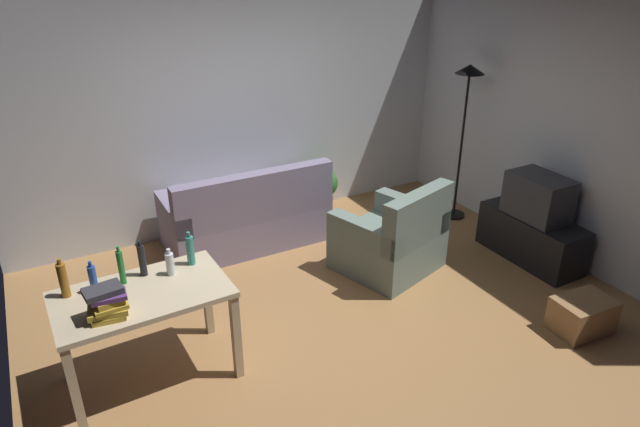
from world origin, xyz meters
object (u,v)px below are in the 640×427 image
(tv, at_px, (539,197))
(torchiere_lamp, at_px, (466,101))
(tv_stand, at_px, (531,238))
(bottle_clear, at_px, (170,264))
(bottle_amber, at_px, (63,280))
(bottle_dark, at_px, (142,260))
(armchair, at_px, (392,240))
(bottle_tall, at_px, (190,250))
(book_stack, at_px, (107,303))
(desk, at_px, (143,305))
(storage_box, at_px, (582,315))
(bottle_green, at_px, (121,267))
(potted_plant, at_px, (323,187))
(couch, at_px, (247,218))
(bottle_blue, at_px, (93,279))

(tv, height_order, torchiere_lamp, torchiere_lamp)
(tv_stand, distance_m, bottle_clear, 3.69)
(bottle_amber, relative_size, bottle_dark, 1.03)
(bottle_dark, bearing_deg, armchair, 5.26)
(tv_stand, xyz_separation_m, bottle_tall, (-3.45, 0.29, 0.64))
(bottle_dark, relative_size, book_stack, 1.05)
(desk, xyz_separation_m, bottle_amber, (-0.46, 0.20, 0.24))
(bottle_amber, xyz_separation_m, bottle_dark, (0.54, 0.02, -0.00))
(tv, relative_size, storage_box, 1.25)
(bottle_green, bearing_deg, bottle_amber, 177.34)
(bottle_clear, bearing_deg, torchiere_lamp, 14.73)
(book_stack, bearing_deg, bottle_clear, 33.58)
(tv, relative_size, potted_plant, 1.05)
(desk, height_order, bottle_dark, bottle_dark)
(couch, bearing_deg, bottle_amber, 37.11)
(tv, bearing_deg, armchair, 69.48)
(bottle_amber, bearing_deg, bottle_clear, -4.94)
(couch, bearing_deg, storage_box, 124.11)
(tv, distance_m, book_stack, 4.13)
(desk, xyz_separation_m, bottle_blue, (-0.28, 0.16, 0.22))
(potted_plant, relative_size, storage_box, 1.19)
(tv, xyz_separation_m, bottle_dark, (-3.81, 0.30, 0.19))
(torchiere_lamp, bearing_deg, storage_box, -103.98)
(tv_stand, height_order, torchiere_lamp, torchiere_lamp)
(potted_plant, height_order, armchair, armchair)
(bottle_amber, bearing_deg, torchiere_lamp, 11.61)
(bottle_dark, height_order, bottle_tall, bottle_dark)
(desk, bearing_deg, bottle_dark, 70.17)
(armchair, height_order, bottle_green, bottle_green)
(couch, height_order, bottle_tall, bottle_tall)
(couch, height_order, bottle_blue, bottle_blue)
(potted_plant, xyz_separation_m, bottle_tall, (-2.11, -1.73, 0.55))
(bottle_amber, relative_size, bottle_clear, 1.39)
(couch, distance_m, desk, 2.20)
(armchair, bearing_deg, storage_box, 100.21)
(torchiere_lamp, distance_m, potted_plant, 1.92)
(bottle_green, bearing_deg, armchair, 5.86)
(book_stack, bearing_deg, bottle_green, 66.52)
(bottle_clear, bearing_deg, storage_box, -22.91)
(tv_stand, distance_m, bottle_amber, 4.40)
(couch, distance_m, bottle_blue, 2.33)
(torchiere_lamp, xyz_separation_m, bottle_clear, (-3.63, -0.95, -0.56))
(bottle_blue, distance_m, bottle_dark, 0.36)
(couch, xyz_separation_m, torchiere_lamp, (2.45, -0.54, 1.11))
(bottle_blue, distance_m, bottle_tall, 0.71)
(potted_plant, xyz_separation_m, bottle_blue, (-2.82, -1.79, 0.54))
(torchiere_lamp, distance_m, armchair, 1.88)
(storage_box, distance_m, bottle_blue, 3.90)
(torchiere_lamp, relative_size, bottle_dark, 6.33)
(torchiere_lamp, bearing_deg, bottle_blue, -167.31)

